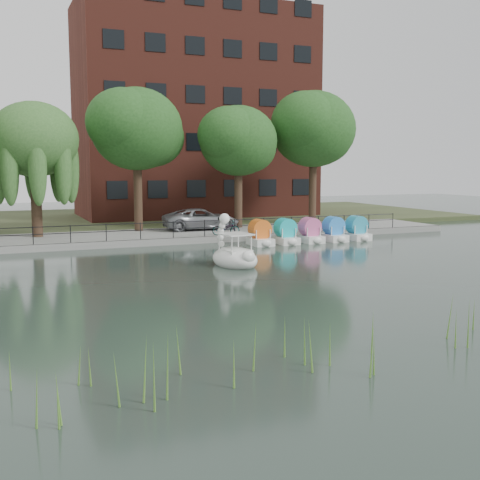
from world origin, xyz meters
TOP-DOWN VIEW (x-y plane):
  - ground_plane at (0.00, 0.00)m, footprint 120.00×120.00m
  - promenade at (0.00, 16.00)m, footprint 40.00×6.00m
  - kerb at (0.00, 13.05)m, footprint 40.00×0.25m
  - land_strip at (0.00, 30.00)m, footprint 60.00×22.00m
  - railing at (0.00, 13.25)m, footprint 32.00×0.05m
  - apartment_building at (7.00, 29.97)m, footprint 20.00×10.07m
  - willow_mid at (-7.50, 17.00)m, footprint 5.32×5.32m
  - broadleaf_center at (-1.00, 18.00)m, footprint 6.00×6.00m
  - broadleaf_right at (6.00, 17.50)m, footprint 5.40×5.40m
  - broadleaf_far at (12.50, 18.50)m, footprint 6.30×6.30m
  - minivan at (3.08, 17.06)m, footprint 2.99×6.03m
  - bicycle at (3.45, 13.38)m, footprint 1.01×1.81m
  - swan_boat at (0.47, 4.68)m, footprint 2.22×3.10m
  - pedal_boat_row at (8.08, 10.91)m, footprint 7.95×1.70m

SIDE VIEW (x-z plane):
  - ground_plane at x=0.00m, z-range 0.00..0.00m
  - land_strip at x=0.00m, z-range 0.00..0.36m
  - promenade at x=0.00m, z-range 0.00..0.40m
  - kerb at x=0.00m, z-range 0.00..0.40m
  - swan_boat at x=0.47m, z-range -0.68..1.74m
  - pedal_boat_row at x=8.08m, z-range -0.09..1.31m
  - bicycle at x=3.45m, z-range 0.40..1.40m
  - railing at x=0.00m, z-range 0.65..1.65m
  - minivan at x=3.08m, z-range 0.40..2.05m
  - willow_mid at x=-7.50m, z-range 2.17..10.32m
  - broadleaf_right at x=6.00m, z-range 2.22..10.55m
  - broadleaf_center at x=-1.00m, z-range 2.44..11.69m
  - broadleaf_far at x=12.50m, z-range 2.54..12.25m
  - apartment_building at x=7.00m, z-range 0.36..18.36m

